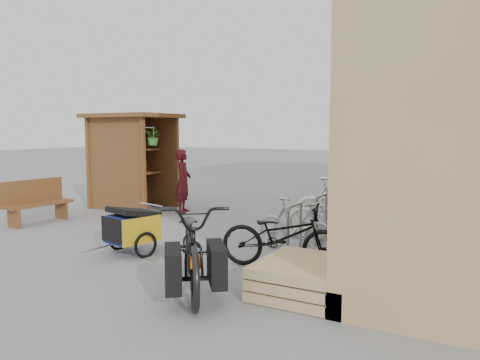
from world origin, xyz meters
The scene contains 17 objects.
ground centered at (0.00, 0.00, 0.00)m, with size 80.00×80.00×0.00m, color gray.
kiosk centered at (-3.28, 2.47, 1.55)m, with size 2.49×1.65×2.40m.
bike_rack centered at (2.30, 2.40, 0.52)m, with size 0.05×5.35×0.86m.
pallet_stack centered at (3.00, -1.40, 0.21)m, with size 1.00×1.20×0.40m.
bench centered at (-3.68, -0.04, 0.47)m, with size 0.53×1.49×0.93m.
shopping_carts centered at (3.00, 6.29, 0.63)m, with size 0.60×2.02×1.08m.
child_trailer centered at (-0.13, -0.96, 0.44)m, with size 0.87×1.37×0.79m.
cargo_bike centered at (1.76, -1.93, 0.56)m, with size 1.94×2.18×1.14m.
person_kiosk centered at (-1.67, 2.56, 0.77)m, with size 0.56×0.37×1.53m, color maroon.
bike_0 centered at (2.33, -0.53, 0.47)m, with size 0.62×1.79×0.94m, color black.
bike_1 centered at (2.17, 0.36, 0.45)m, with size 0.42×1.48×0.89m, color #AEAFB3.
bike_2 centered at (2.44, 1.53, 0.44)m, with size 0.59×1.68×0.88m, color #AEAFB3.
bike_3 centered at (2.37, 2.02, 0.55)m, with size 0.51×1.82×1.09m, color white.
bike_4 centered at (2.16, 2.84, 0.48)m, with size 0.63×1.82×0.95m, color white.
bike_5 centered at (2.24, 3.18, 0.45)m, with size 0.42×1.49×0.89m, color #AEAFB3.
bike_6 centered at (2.27, 4.18, 0.45)m, with size 0.59×1.70×0.89m, color #F49DC0.
bike_7 centered at (2.28, 4.37, 0.46)m, with size 0.43×1.54×0.92m, color black.
Camera 1 is at (5.03, -6.56, 1.97)m, focal length 35.00 mm.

